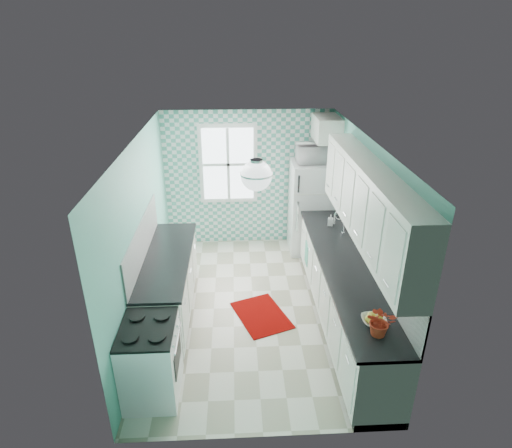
{
  "coord_description": "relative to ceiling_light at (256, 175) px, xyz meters",
  "views": [
    {
      "loc": [
        -0.23,
        -5.22,
        3.8
      ],
      "look_at": [
        0.05,
        0.25,
        1.25
      ],
      "focal_mm": 30.0,
      "sensor_mm": 36.0,
      "label": 1
    }
  ],
  "objects": [
    {
      "name": "accent_wall",
      "position": [
        0.0,
        2.99,
        -1.07
      ],
      "size": [
        3.0,
        0.01,
        2.5
      ],
      "primitive_type": "cube",
      "color": "#4EA594",
      "rests_on": "wall_back"
    },
    {
      "name": "rug",
      "position": [
        0.11,
        0.6,
        -2.32
      ],
      "size": [
        0.91,
        1.07,
        0.01
      ],
      "primitive_type": "cube",
      "rotation": [
        0.0,
        0.0,
        0.36
      ],
      "color": "#620C0D",
      "rests_on": "floor"
    },
    {
      "name": "dish_towel",
      "position": [
        0.89,
        1.53,
        -1.84
      ],
      "size": [
        0.03,
        0.24,
        0.37
      ],
      "primitive_type": "cube",
      "rotation": [
        0.0,
        0.0,
        -0.04
      ],
      "color": "#4CB2B3",
      "rests_on": "base_cabinets_right"
    },
    {
      "name": "ceiling",
      "position": [
        0.0,
        0.8,
        0.19
      ],
      "size": [
        3.0,
        4.4,
        0.02
      ],
      "primitive_type": "cube",
      "color": "white",
      "rests_on": "wall_back"
    },
    {
      "name": "base_cabinets_left",
      "position": [
        -1.2,
        0.73,
        -1.87
      ],
      "size": [
        0.6,
        2.15,
        0.9
      ],
      "primitive_type": "cube",
      "color": "white",
      "rests_on": "floor"
    },
    {
      "name": "floor",
      "position": [
        0.0,
        0.8,
        -2.33
      ],
      "size": [
        3.0,
        4.4,
        0.02
      ],
      "primitive_type": "cube",
      "color": "silver",
      "rests_on": "ground"
    },
    {
      "name": "upper_cabinets_right",
      "position": [
        1.33,
        0.2,
        -0.42
      ],
      "size": [
        0.33,
        3.2,
        0.9
      ],
      "primitive_type": "cube",
      "color": "white",
      "rests_on": "wall_right"
    },
    {
      "name": "wall_right",
      "position": [
        1.51,
        0.8,
        -1.07
      ],
      "size": [
        0.02,
        4.4,
        2.5
      ],
      "primitive_type": "cube",
      "color": "#68C3AE",
      "rests_on": "floor"
    },
    {
      "name": "sink",
      "position": [
        1.2,
        1.25,
        -1.39
      ],
      "size": [
        0.45,
        0.38,
        0.53
      ],
      "rotation": [
        0.0,
        0.0,
        0.01
      ],
      "color": "silver",
      "rests_on": "countertop_right"
    },
    {
      "name": "countertop_right",
      "position": [
        1.19,
        0.4,
        -1.4
      ],
      "size": [
        0.63,
        3.6,
        0.04
      ],
      "primitive_type": "cube",
      "color": "black",
      "rests_on": "base_cabinets_right"
    },
    {
      "name": "soap_bottle",
      "position": [
        1.25,
        1.61,
        -1.29
      ],
      "size": [
        0.1,
        0.1,
        0.18
      ],
      "primitive_type": "imported",
      "rotation": [
        0.0,
        0.0,
        -0.27
      ],
      "color": "#A2B5C8",
      "rests_on": "countertop_right"
    },
    {
      "name": "window",
      "position": [
        -0.35,
        2.96,
        -0.77
      ],
      "size": [
        1.04,
        0.05,
        1.44
      ],
      "color": "white",
      "rests_on": "wall_back"
    },
    {
      "name": "microwave",
      "position": [
        1.11,
        2.58,
        -0.49
      ],
      "size": [
        0.59,
        0.4,
        0.32
      ],
      "primitive_type": "imported",
      "rotation": [
        0.0,
        0.0,
        3.16
      ],
      "color": "silver",
      "rests_on": "fridge"
    },
    {
      "name": "base_cabinets_right",
      "position": [
        1.2,
        0.4,
        -1.87
      ],
      "size": [
        0.6,
        3.6,
        0.9
      ],
      "primitive_type": "cube",
      "color": "white",
      "rests_on": "floor"
    },
    {
      "name": "countertop_left",
      "position": [
        -1.19,
        0.73,
        -1.4
      ],
      "size": [
        0.63,
        2.15,
        0.04
      ],
      "primitive_type": "cube",
      "color": "black",
      "rests_on": "base_cabinets_left"
    },
    {
      "name": "stove",
      "position": [
        -1.2,
        -0.74,
        -1.86
      ],
      "size": [
        0.59,
        0.74,
        0.89
      ],
      "rotation": [
        0.0,
        0.0,
        -0.05
      ],
      "color": "beige",
      "rests_on": "floor"
    },
    {
      "name": "wall_left",
      "position": [
        -1.51,
        0.8,
        -1.07
      ],
      "size": [
        0.02,
        4.4,
        2.5
      ],
      "primitive_type": "cube",
      "color": "#68C3AE",
      "rests_on": "floor"
    },
    {
      "name": "fridge",
      "position": [
        1.11,
        2.58,
        -1.49
      ],
      "size": [
        0.73,
        0.72,
        1.67
      ],
      "rotation": [
        0.0,
        0.0,
        0.03
      ],
      "color": "white",
      "rests_on": "floor"
    },
    {
      "name": "potted_plant",
      "position": [
        1.2,
        -1.02,
        -1.22
      ],
      "size": [
        0.35,
        0.32,
        0.33
      ],
      "primitive_type": "imported",
      "rotation": [
        0.0,
        0.0,
        -0.23
      ],
      "color": "#C30509",
      "rests_on": "countertop_right"
    },
    {
      "name": "wall_front",
      "position": [
        0.0,
        -1.41,
        -1.07
      ],
      "size": [
        3.0,
        0.02,
        2.5
      ],
      "primitive_type": "cube",
      "color": "#68C3AE",
      "rests_on": "floor"
    },
    {
      "name": "backsplash_right",
      "position": [
        1.49,
        0.4,
        -1.13
      ],
      "size": [
        0.02,
        3.6,
        0.51
      ],
      "primitive_type": "cube",
      "color": "white",
      "rests_on": "wall_right"
    },
    {
      "name": "ceiling_light",
      "position": [
        0.0,
        0.0,
        0.0
      ],
      "size": [
        0.34,
        0.34,
        0.35
      ],
      "color": "silver",
      "rests_on": "ceiling"
    },
    {
      "name": "backsplash_left",
      "position": [
        -1.49,
        0.73,
        -1.13
      ],
      "size": [
        0.02,
        2.15,
        0.51
      ],
      "primitive_type": "cube",
      "color": "white",
      "rests_on": "wall_left"
    },
    {
      "name": "wall_back",
      "position": [
        0.0,
        3.01,
        -1.07
      ],
      "size": [
        3.0,
        0.02,
        2.5
      ],
      "primitive_type": "cube",
      "color": "#68C3AE",
      "rests_on": "floor"
    },
    {
      "name": "upper_cabinet_fridge",
      "position": [
        1.3,
        2.63,
        -0.07
      ],
      "size": [
        0.4,
        0.74,
        0.4
      ],
      "primitive_type": "cube",
      "color": "white",
      "rests_on": "wall_right"
    },
    {
      "name": "fruit_bowl",
      "position": [
        1.2,
        -0.84,
        -1.35
      ],
      "size": [
        0.26,
        0.26,
        0.06
      ],
      "primitive_type": "imported",
      "rotation": [
        0.0,
        0.0,
        0.0
      ],
      "color": "white",
      "rests_on": "countertop_right"
    }
  ]
}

